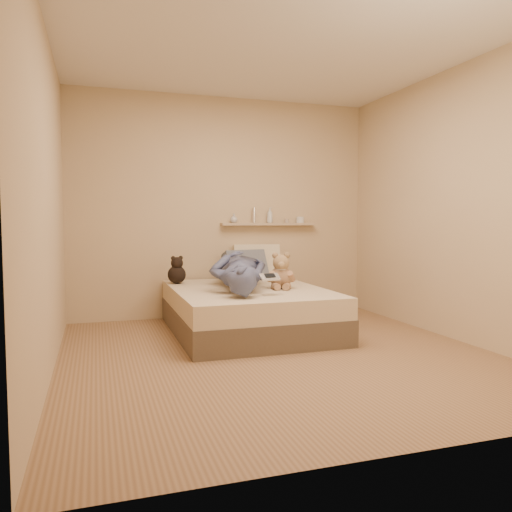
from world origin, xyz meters
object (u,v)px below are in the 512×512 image
object	(u,v)px
game_console	(270,277)
pillow_grey	(246,266)
dark_plush	(177,272)
person	(238,269)
bed	(248,310)
wall_shelf	(269,224)
teddy_bear	(281,274)
pillow_cream	(256,262)

from	to	relation	value
game_console	pillow_grey	distance (m)	1.23
dark_plush	person	bearing A→B (deg)	-44.90
bed	wall_shelf	size ratio (longest dim) A/B	1.58
teddy_bear	pillow_cream	bearing A→B (deg)	86.96
game_console	dark_plush	bearing A→B (deg)	121.04
bed	pillow_grey	xyz separation A→B (m)	(0.19, 0.69, 0.40)
dark_plush	wall_shelf	distance (m)	1.33
pillow_grey	pillow_cream	bearing A→B (deg)	38.30
pillow_cream	wall_shelf	size ratio (longest dim) A/B	0.46
pillow_grey	dark_plush	bearing A→B (deg)	-173.77
dark_plush	pillow_grey	bearing A→B (deg)	6.23
game_console	dark_plush	world-z (taller)	dark_plush
dark_plush	pillow_grey	size ratio (longest dim) A/B	0.61
person	pillow_cream	bearing A→B (deg)	-105.89
pillow_grey	person	xyz separation A→B (m)	(-0.27, -0.64, 0.02)
game_console	pillow_grey	xyz separation A→B (m)	(0.13, 1.22, -0.00)
teddy_bear	wall_shelf	size ratio (longest dim) A/B	0.31
game_console	person	world-z (taller)	person
game_console	person	bearing A→B (deg)	102.88
game_console	person	xyz separation A→B (m)	(-0.13, 0.59, 0.02)
pillow_cream	game_console	bearing A→B (deg)	-102.90
pillow_cream	pillow_grey	bearing A→B (deg)	-141.70
bed	person	bearing A→B (deg)	146.69
dark_plush	wall_shelf	bearing A→B (deg)	14.62
game_console	teddy_bear	bearing A→B (deg)	56.47
teddy_bear	dark_plush	world-z (taller)	teddy_bear
wall_shelf	pillow_cream	bearing A→B (deg)	-157.11
pillow_cream	person	xyz separation A→B (m)	(-0.45, -0.78, -0.01)
pillow_grey	teddy_bear	bearing A→B (deg)	-81.39
game_console	pillow_cream	distance (m)	1.40
bed	pillow_grey	bearing A→B (deg)	74.94
bed	person	world-z (taller)	person
pillow_cream	person	size ratio (longest dim) A/B	0.34
pillow_grey	game_console	bearing A→B (deg)	-96.29
game_console	wall_shelf	size ratio (longest dim) A/B	0.17
pillow_grey	bed	bearing A→B (deg)	-105.06
game_console	person	size ratio (longest dim) A/B	0.13
bed	pillow_cream	world-z (taller)	pillow_cream
bed	pillow_cream	size ratio (longest dim) A/B	3.45
teddy_bear	dark_plush	bearing A→B (deg)	141.85
teddy_bear	person	size ratio (longest dim) A/B	0.23
teddy_bear	dark_plush	xyz separation A→B (m)	(-0.94, 0.74, -0.02)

